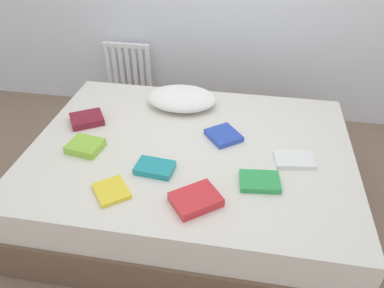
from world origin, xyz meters
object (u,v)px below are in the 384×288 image
at_px(radiator, 129,73).
at_px(textbook_white, 294,160).
at_px(textbook_green, 260,181).
at_px(textbook_red, 196,199).
at_px(textbook_lime, 85,146).
at_px(textbook_maroon, 87,119).
at_px(textbook_blue, 224,135).
at_px(bed, 191,177).
at_px(textbook_teal, 155,168).
at_px(textbook_yellow, 111,191).
at_px(pillow, 182,98).

xyz_separation_m(radiator, textbook_white, (1.41, -1.25, 0.15)).
relative_size(textbook_green, textbook_red, 0.91).
relative_size(radiator, textbook_red, 2.43).
height_order(radiator, textbook_lime, radiator).
bearing_deg(textbook_maroon, radiator, 61.45).
bearing_deg(textbook_lime, textbook_white, 12.66).
height_order(radiator, textbook_blue, radiator).
relative_size(bed, textbook_lime, 10.28).
bearing_deg(bed, textbook_teal, -121.10).
distance_m(textbook_blue, textbook_maroon, 0.92).
height_order(textbook_lime, textbook_teal, textbook_lime).
distance_m(textbook_lime, textbook_maroon, 0.31).
bearing_deg(bed, textbook_blue, 33.18).
height_order(textbook_teal, textbook_maroon, textbook_maroon).
bearing_deg(textbook_blue, textbook_maroon, -129.61).
bearing_deg(textbook_yellow, textbook_blue, 100.63).
xyz_separation_m(radiator, pillow, (0.64, -0.72, 0.19)).
bearing_deg(radiator, textbook_teal, -66.58).
bearing_deg(textbook_white, textbook_green, -139.53).
height_order(radiator, textbook_maroon, radiator).
height_order(textbook_lime, textbook_white, textbook_lime).
xyz_separation_m(bed, textbook_teal, (-0.16, -0.26, 0.27)).
distance_m(pillow, textbook_red, 0.99).
relative_size(radiator, textbook_blue, 2.89).
bearing_deg(textbook_green, pillow, 121.40).
xyz_separation_m(textbook_blue, textbook_lime, (-0.81, -0.27, 0.01)).
xyz_separation_m(radiator, textbook_lime, (0.17, -1.34, 0.16)).
height_order(radiator, textbook_yellow, radiator).
bearing_deg(textbook_maroon, textbook_green, -51.68).
distance_m(textbook_green, textbook_white, 0.30).
xyz_separation_m(textbook_lime, textbook_teal, (0.46, -0.12, -0.01)).
relative_size(textbook_white, textbook_maroon, 1.07).
distance_m(textbook_green, textbook_maroon, 1.24).
relative_size(textbook_yellow, textbook_lime, 0.96).
relative_size(bed, pillow, 4.07).
relative_size(textbook_teal, textbook_white, 0.94).
bearing_deg(radiator, bed, -56.57).
xyz_separation_m(textbook_teal, textbook_white, (0.78, 0.21, -0.01)).
distance_m(textbook_green, textbook_lime, 1.06).
height_order(textbook_yellow, textbook_maroon, textbook_maroon).
distance_m(textbook_teal, textbook_white, 0.81).
height_order(textbook_blue, textbook_maroon, textbook_maroon).
height_order(textbook_green, textbook_maroon, textbook_maroon).
distance_m(textbook_green, textbook_teal, 0.59).
bearing_deg(radiator, textbook_white, -41.50).
height_order(textbook_green, textbook_teal, textbook_teal).
bearing_deg(pillow, textbook_blue, -46.20).
relative_size(textbook_blue, textbook_teal, 0.93).
xyz_separation_m(textbook_blue, textbook_teal, (-0.35, -0.39, 0.00)).
distance_m(textbook_white, textbook_maroon, 1.37).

